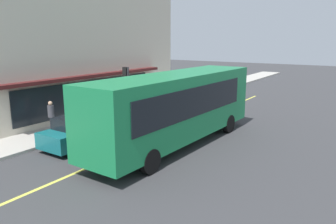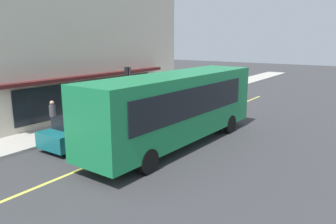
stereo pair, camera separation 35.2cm
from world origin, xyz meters
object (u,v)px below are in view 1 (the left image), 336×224
Objects in this scene: pedestrian_by_curb at (77,109)px; pedestrian_waiting at (51,113)px; traffic_light at (126,80)px; car_teal at (84,130)px; bus at (177,105)px.

pedestrian_waiting is at bearing 175.78° from pedestrian_by_curb.
traffic_light reaches higher than pedestrian_by_curb.
pedestrian_waiting is at bearing 169.26° from traffic_light.
car_teal is 3.43m from pedestrian_by_curb.
car_teal is at bearing -160.90° from traffic_light.
car_teal is 2.93m from pedestrian_waiting.
traffic_light is 3.85m from pedestrian_by_curb.
bus is 3.50× the size of traffic_light.
bus is at bearing -117.62° from traffic_light.
traffic_light reaches higher than pedestrian_waiting.
bus is at bearing -56.52° from car_teal.
traffic_light is 0.74× the size of car_teal.
bus is at bearing -85.70° from pedestrian_by_curb.
bus is 4.71m from car_teal.
car_teal is at bearing -96.50° from pedestrian_waiting.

